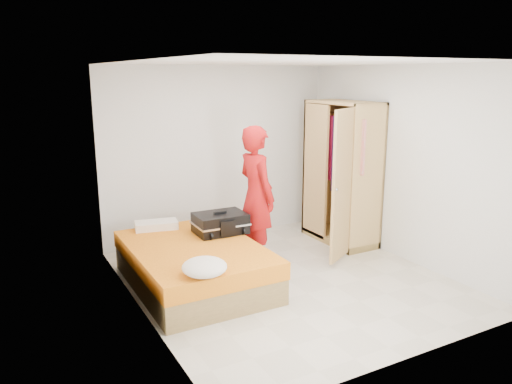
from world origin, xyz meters
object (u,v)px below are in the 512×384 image
bed (195,265)px  person (256,196)px  wardrobe (342,177)px  round_cushion (204,267)px  suitcase (220,223)px

bed → person: bearing=16.0°
wardrobe → round_cushion: wardrobe is taller
suitcase → round_cushion: suitcase is taller
person → round_cushion: bearing=130.7°
wardrobe → bed: bearing=-170.2°
person → suitcase: (-0.52, 0.01, -0.30)m
bed → person: 1.24m
person → suitcase: bearing=85.8°
person → suitcase: person is taller
suitcase → round_cushion: 1.39m
bed → wardrobe: bearing=9.8°
round_cushion → suitcase: bearing=58.7°
bed → suitcase: size_ratio=3.04×
wardrobe → round_cushion: (-2.74, -1.32, -0.41)m
bed → wardrobe: wardrobe is taller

